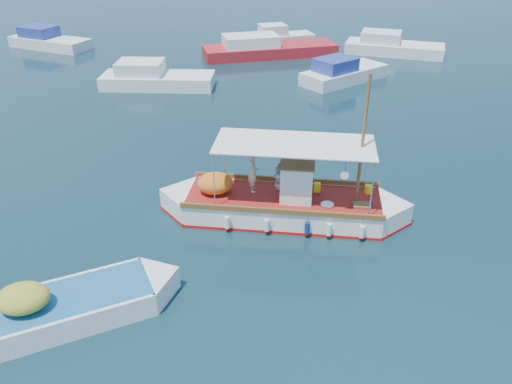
{
  "coord_description": "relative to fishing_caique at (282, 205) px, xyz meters",
  "views": [
    {
      "loc": [
        -1.44,
        -14.41,
        9.64
      ],
      "look_at": [
        -0.47,
        0.0,
        1.43
      ],
      "focal_mm": 35.0,
      "sensor_mm": 36.0,
      "label": 1
    }
  ],
  "objects": [
    {
      "name": "bg_boat_nw",
      "position": [
        -6.16,
        15.45,
        0.01
      ],
      "size": [
        7.05,
        3.15,
        1.8
      ],
      "rotation": [
        0.0,
        0.0,
        -0.11
      ],
      "color": "silver",
      "rests_on": "ground"
    },
    {
      "name": "bg_boat_far_w",
      "position": [
        -15.72,
        26.21,
        0.01
      ],
      "size": [
        6.93,
        5.16,
        1.8
      ],
      "rotation": [
        0.0,
        0.0,
        -0.49
      ],
      "color": "silver",
      "rests_on": "ground"
    },
    {
      "name": "bg_boat_ne",
      "position": [
        5.66,
        15.8,
        0.01
      ],
      "size": [
        6.15,
        5.15,
        1.8
      ],
      "rotation": [
        0.0,
        0.0,
        0.6
      ],
      "color": "silver",
      "rests_on": "ground"
    },
    {
      "name": "bg_boat_e",
      "position": [
        10.91,
        22.51,
        0.01
      ],
      "size": [
        7.64,
        5.08,
        1.8
      ],
      "rotation": [
        0.0,
        0.0,
        -0.38
      ],
      "color": "silver",
      "rests_on": "ground"
    },
    {
      "name": "ground",
      "position": [
        -0.48,
        -0.69,
        -0.48
      ],
      "size": [
        160.0,
        160.0,
        0.0
      ],
      "primitive_type": "plane",
      "color": "black",
      "rests_on": "ground"
    },
    {
      "name": "bg_boat_far_n",
      "position": [
        2.77,
        26.06,
        0.01
      ],
      "size": [
        5.45,
        3.15,
        1.8
      ],
      "rotation": [
        0.0,
        0.0,
        0.24
      ],
      "color": "silver",
      "rests_on": "ground"
    },
    {
      "name": "bg_boat_n",
      "position": [
        1.34,
        22.46,
        0.01
      ],
      "size": [
        10.24,
        4.49,
        1.8
      ],
      "rotation": [
        0.0,
        0.0,
        0.18
      ],
      "color": "#A71B22",
      "rests_on": "ground"
    },
    {
      "name": "fishing_caique",
      "position": [
        0.0,
        0.0,
        0.0
      ],
      "size": [
        8.85,
        3.66,
        5.5
      ],
      "rotation": [
        0.0,
        0.0,
        -0.19
      ],
      "color": "white",
      "rests_on": "ground"
    },
    {
      "name": "dinghy",
      "position": [
        -6.48,
        -4.81,
        -0.15
      ],
      "size": [
        6.11,
        3.39,
        1.59
      ],
      "rotation": [
        0.0,
        0.0,
        0.36
      ],
      "color": "white",
      "rests_on": "ground"
    }
  ]
}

